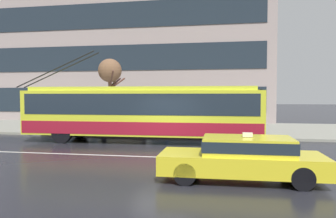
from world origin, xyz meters
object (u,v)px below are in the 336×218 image
object	(u,v)px
bus_shelter	(122,103)
pedestrian_waiting_by_pole	(166,106)
pedestrian_walking_past	(144,115)
street_tree_bare	(110,72)
taxi_oncoming_near	(243,156)
pedestrian_at_shelter	(229,108)
pedestrian_approaching_curb	(102,107)
trolleybus	(142,112)

from	to	relation	value
bus_shelter	pedestrian_waiting_by_pole	size ratio (longest dim) A/B	1.98
pedestrian_walking_past	street_tree_bare	bearing A→B (deg)	163.51
pedestrian_walking_past	pedestrian_waiting_by_pole	distance (m)	1.68
taxi_oncoming_near	pedestrian_walking_past	bearing A→B (deg)	117.40
bus_shelter	pedestrian_at_shelter	bearing A→B (deg)	2.43
bus_shelter	street_tree_bare	size ratio (longest dim) A/B	0.83
taxi_oncoming_near	pedestrian_approaching_curb	world-z (taller)	pedestrian_approaching_curb
trolleybus	street_tree_bare	size ratio (longest dim) A/B	2.72
pedestrian_at_shelter	pedestrian_waiting_by_pole	size ratio (longest dim) A/B	0.96
bus_shelter	pedestrian_at_shelter	xyz separation A→B (m)	(6.92, 0.29, -0.30)
taxi_oncoming_near	bus_shelter	xyz separation A→B (m)	(-7.26, 10.86, 1.28)
pedestrian_approaching_curb	street_tree_bare	xyz separation A→B (m)	(-0.57, 2.91, 2.28)
pedestrian_walking_past	street_tree_bare	xyz separation A→B (m)	(-2.64, 0.78, 2.91)
pedestrian_waiting_by_pole	taxi_oncoming_near	bearing A→B (deg)	-68.48
taxi_oncoming_near	bus_shelter	bearing A→B (deg)	123.75
pedestrian_waiting_by_pole	street_tree_bare	world-z (taller)	street_tree_bare
trolleybus	pedestrian_approaching_curb	bearing A→B (deg)	146.31
pedestrian_waiting_by_pole	pedestrian_approaching_curb	bearing A→B (deg)	-153.53
pedestrian_waiting_by_pole	pedestrian_at_shelter	bearing A→B (deg)	3.85
trolleybus	bus_shelter	world-z (taller)	trolleybus
pedestrian_walking_past	pedestrian_waiting_by_pole	xyz separation A→B (m)	(1.52, -0.33, 0.63)
taxi_oncoming_near	bus_shelter	world-z (taller)	bus_shelter
trolleybus	bus_shelter	size ratio (longest dim) A/B	3.26
taxi_oncoming_near	pedestrian_waiting_by_pole	size ratio (longest dim) A/B	2.29
pedestrian_at_shelter	pedestrian_waiting_by_pole	xyz separation A→B (m)	(-3.96, -0.27, 0.10)
pedestrian_walking_past	trolleybus	bearing A→B (deg)	-77.22
taxi_oncoming_near	pedestrian_approaching_curb	distance (m)	12.09
pedestrian_approaching_curb	pedestrian_waiting_by_pole	size ratio (longest dim) A/B	0.97
bus_shelter	pedestrian_approaching_curb	distance (m)	1.88
bus_shelter	street_tree_bare	xyz separation A→B (m)	(-1.20, 1.14, 2.08)
pedestrian_walking_past	pedestrian_waiting_by_pole	world-z (taller)	pedestrian_waiting_by_pole
pedestrian_approaching_curb	pedestrian_walking_past	distance (m)	3.03
taxi_oncoming_near	bus_shelter	distance (m)	13.13
bus_shelter	street_tree_bare	bearing A→B (deg)	136.41
street_tree_bare	pedestrian_approaching_curb	bearing A→B (deg)	-78.96
taxi_oncoming_near	street_tree_bare	xyz separation A→B (m)	(-8.46, 12.01, 3.36)
pedestrian_approaching_curb	pedestrian_walking_past	world-z (taller)	pedestrian_approaching_curb
pedestrian_at_shelter	pedestrian_walking_past	world-z (taller)	pedestrian_at_shelter
bus_shelter	pedestrian_waiting_by_pole	world-z (taller)	bus_shelter
street_tree_bare	pedestrian_at_shelter	bearing A→B (deg)	-5.96
trolleybus	taxi_oncoming_near	distance (m)	8.66
trolleybus	pedestrian_walking_past	bearing A→B (deg)	102.78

